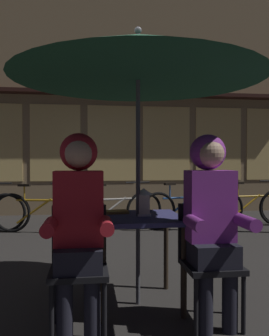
% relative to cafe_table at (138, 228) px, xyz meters
% --- Properties ---
extents(ground_plane, '(60.00, 60.00, 0.00)m').
position_rel_cafe_table_xyz_m(ground_plane, '(0.00, 0.00, -0.64)').
color(ground_plane, '#2D2B28').
extents(cafe_table, '(0.72, 0.72, 0.74)m').
position_rel_cafe_table_xyz_m(cafe_table, '(0.00, 0.00, 0.00)').
color(cafe_table, navy).
rests_on(cafe_table, ground_plane).
extents(patio_umbrella, '(2.10, 2.10, 2.31)m').
position_rel_cafe_table_xyz_m(patio_umbrella, '(0.00, 0.00, 1.42)').
color(patio_umbrella, '#4C4C51').
rests_on(patio_umbrella, ground_plane).
extents(lantern, '(0.11, 0.11, 0.23)m').
position_rel_cafe_table_xyz_m(lantern, '(0.05, 0.01, 0.22)').
color(lantern, white).
rests_on(lantern, cafe_table).
extents(chair_left, '(0.40, 0.40, 0.87)m').
position_rel_cafe_table_xyz_m(chair_left, '(-0.48, -0.37, -0.15)').
color(chair_left, black).
rests_on(chair_left, ground_plane).
extents(chair_right, '(0.40, 0.40, 0.87)m').
position_rel_cafe_table_xyz_m(chair_right, '(0.48, -0.37, -0.15)').
color(chair_right, black).
rests_on(chair_right, ground_plane).
extents(person_left_hooded, '(0.45, 0.56, 1.40)m').
position_rel_cafe_table_xyz_m(person_left_hooded, '(-0.48, -0.43, 0.21)').
color(person_left_hooded, black).
rests_on(person_left_hooded, ground_plane).
extents(person_right_hooded, '(0.45, 0.56, 1.40)m').
position_rel_cafe_table_xyz_m(person_right_hooded, '(0.48, -0.43, 0.21)').
color(person_right_hooded, black).
rests_on(person_right_hooded, ground_plane).
extents(shopfront_building, '(10.00, 0.93, 6.20)m').
position_rel_cafe_table_xyz_m(shopfront_building, '(0.14, 5.39, 2.45)').
color(shopfront_building, '#937A56').
rests_on(shopfront_building, ground_plane).
extents(bicycle_second, '(1.65, 0.40, 0.84)m').
position_rel_cafe_table_xyz_m(bicycle_second, '(-1.19, 3.10, -0.29)').
color(bicycle_second, black).
rests_on(bicycle_second, ground_plane).
extents(bicycle_third, '(1.66, 0.39, 0.84)m').
position_rel_cafe_table_xyz_m(bicycle_third, '(0.07, 3.11, -0.29)').
color(bicycle_third, black).
rests_on(bicycle_third, ground_plane).
extents(bicycle_fourth, '(1.66, 0.39, 0.84)m').
position_rel_cafe_table_xyz_m(bicycle_fourth, '(1.30, 3.20, -0.29)').
color(bicycle_fourth, black).
rests_on(bicycle_fourth, ground_plane).
extents(bicycle_fifth, '(1.67, 0.25, 0.84)m').
position_rel_cafe_table_xyz_m(bicycle_fifth, '(2.60, 3.28, -0.29)').
color(bicycle_fifth, black).
rests_on(bicycle_fifth, ground_plane).
extents(book, '(0.22, 0.16, 0.02)m').
position_rel_cafe_table_xyz_m(book, '(-0.17, 0.17, 0.11)').
color(book, olive).
rests_on(book, cafe_table).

